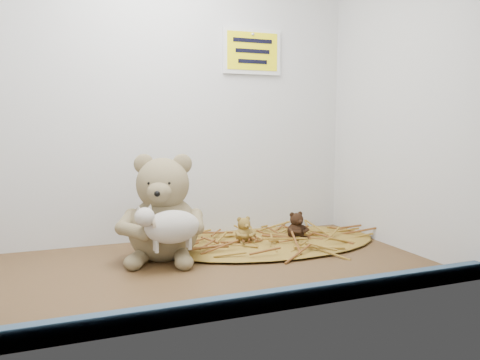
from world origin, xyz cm
name	(u,v)px	position (x,y,z in cm)	size (l,w,h in cm)	color
alcove_shell	(168,75)	(0.00, 9.00, 45.00)	(120.40, 60.20, 90.40)	#3E2415
front_rail	(220,308)	(0.00, -28.80, 1.80)	(119.28, 2.20, 3.60)	#39546E
straw_bed	(270,242)	(29.52, 14.33, 0.61)	(63.19, 36.69, 1.22)	brown
main_teddy	(163,207)	(-1.36, 10.46, 13.10)	(21.12, 22.30, 26.20)	#92805A
toy_lamb	(172,227)	(-1.36, 1.07, 10.00)	(16.71, 10.20, 10.80)	silver
mini_teddy_tan	(244,228)	(21.82, 15.16, 4.82)	(5.80, 6.12, 7.19)	olive
mini_teddy_brown	(296,224)	(37.22, 13.50, 5.12)	(6.29, 6.63, 7.79)	black
wall_sign	(252,51)	(30.00, 29.40, 55.00)	(16.00, 1.20, 11.00)	yellow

